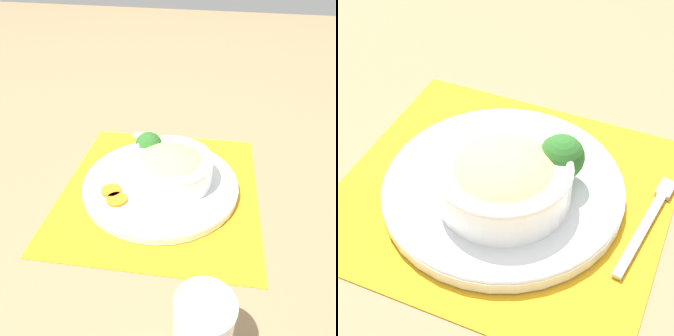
# 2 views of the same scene
# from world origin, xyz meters

# --- Properties ---
(ground_plane) EXTENTS (4.00, 4.00, 0.00)m
(ground_plane) POSITION_xyz_m (0.00, 0.00, 0.00)
(ground_plane) COLOR #8C704C
(placemat) EXTENTS (0.46, 0.43, 0.00)m
(placemat) POSITION_xyz_m (0.00, 0.00, 0.00)
(placemat) COLOR orange
(placemat) RESTS_ON ground_plane
(plate) EXTENTS (0.32, 0.32, 0.02)m
(plate) POSITION_xyz_m (0.00, 0.00, 0.02)
(plate) COLOR silver
(plate) RESTS_ON placemat
(bowl) EXTENTS (0.18, 0.18, 0.07)m
(bowl) POSITION_xyz_m (0.01, -0.02, 0.05)
(bowl) COLOR white
(bowl) RESTS_ON plate
(broccoli_floret) EXTENTS (0.06, 0.06, 0.07)m
(broccoli_floret) POSITION_xyz_m (0.06, 0.04, 0.06)
(broccoli_floret) COLOR #759E51
(broccoli_floret) RESTS_ON plate
(carrot_slice_near) EXTENTS (0.04, 0.04, 0.01)m
(carrot_slice_near) POSITION_xyz_m (-0.06, 0.09, 0.02)
(carrot_slice_near) COLOR orange
(carrot_slice_near) RESTS_ON plate
(carrot_slice_middle) EXTENTS (0.04, 0.04, 0.01)m
(carrot_slice_middle) POSITION_xyz_m (-0.08, 0.07, 0.02)
(carrot_slice_middle) COLOR orange
(carrot_slice_middle) RESTS_ON plate
(fork) EXTENTS (0.03, 0.18, 0.01)m
(fork) POSITION_xyz_m (0.19, 0.05, 0.01)
(fork) COLOR #B7B7BC
(fork) RESTS_ON placemat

